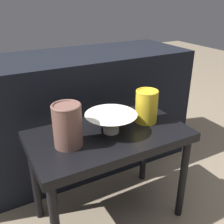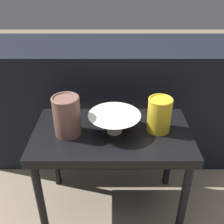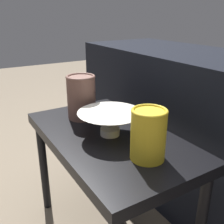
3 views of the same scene
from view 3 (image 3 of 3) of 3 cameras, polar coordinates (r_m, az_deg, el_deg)
table at (r=0.99m, az=-0.74°, el=-7.93°), size 0.71×0.40×0.49m
couch_backdrop at (r=1.33m, az=19.23°, el=-4.15°), size 1.50×0.50×0.73m
bowl at (r=0.93m, az=-0.71°, el=-1.95°), size 0.23×0.23×0.09m
vase_textured_left at (r=1.08m, az=-6.69°, el=3.40°), size 0.12×0.12×0.18m
vase_colorful_right at (r=0.78m, az=7.91°, el=-4.71°), size 0.11×0.11×0.16m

